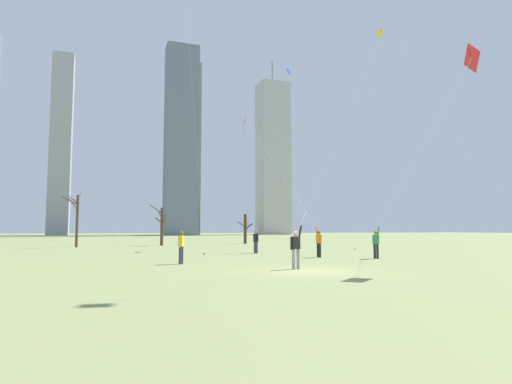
# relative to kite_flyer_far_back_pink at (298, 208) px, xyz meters

# --- Properties ---
(ground_plane) EXTENTS (400.00, 400.00, 0.00)m
(ground_plane) POSITION_rel_kite_flyer_far_back_pink_xyz_m (-4.54, -10.19, -3.13)
(ground_plane) COLOR #848E56
(kite_flyer_far_back_pink) EXTENTS (0.99, 13.13, 12.12)m
(kite_flyer_far_back_pink) POSITION_rel_kite_flyer_far_back_pink_xyz_m (0.00, 0.00, 0.00)
(kite_flyer_far_back_pink) COLOR black
(kite_flyer_far_back_pink) RESTS_ON ground
(kite_flyer_foreground_right_red) EXTENTS (0.95, 7.81, 10.14)m
(kite_flyer_foreground_right_red) POSITION_rel_kite_flyer_far_back_pink_xyz_m (2.79, -6.24, -0.40)
(kite_flyer_foreground_right_red) COLOR black
(kite_flyer_foreground_right_red) RESTS_ON ground
(kite_flyer_midfield_left_purple) EXTENTS (7.29, 3.11, 18.68)m
(kite_flyer_midfield_left_purple) POSITION_rel_kite_flyer_far_back_pink_xyz_m (-3.83, -9.63, -0.23)
(kite_flyer_midfield_left_purple) COLOR gray
(kite_flyer_midfield_left_purple) RESTS_ON ground
(bystander_strolling_midfield) EXTENTS (0.35, 0.45, 1.62)m
(bystander_strolling_midfield) POSITION_rel_kite_flyer_far_back_pink_xyz_m (-8.71, -4.89, -2.22)
(bystander_strolling_midfield) COLOR #33384C
(bystander_strolling_midfield) RESTS_ON ground
(bystander_watching_nearby) EXTENTS (0.30, 0.49, 1.62)m
(bystander_watching_nearby) POSITION_rel_kite_flyer_far_back_pink_xyz_m (-1.93, 3.06, -2.22)
(bystander_watching_nearby) COLOR #33384C
(bystander_watching_nearby) RESTS_ON ground
(distant_kite_high_overhead_orange) EXTENTS (0.84, 5.49, 22.38)m
(distant_kite_high_overhead_orange) POSITION_rel_kite_flyer_far_back_pink_xyz_m (-6.28, 7.24, 15.30)
(distant_kite_high_overhead_orange) COLOR orange
(distant_kite_high_overhead_orange) RESTS_ON ground
(distant_kite_low_near_trees_yellow) EXTENTS (5.00, 1.98, 21.13)m
(distant_kite_low_near_trees_yellow) POSITION_rel_kite_flyer_far_back_pink_xyz_m (12.14, 7.58, 15.34)
(distant_kite_low_near_trees_yellow) COLOR yellow
(distant_kite_low_near_trees_yellow) RESTS_ON ground
(distant_kite_drifting_right_blue) EXTENTS (2.38, 1.84, 18.59)m
(distant_kite_drifting_right_blue) POSITION_rel_kite_flyer_far_back_pink_xyz_m (5.95, 14.29, 12.41)
(distant_kite_drifting_right_blue) COLOR blue
(distant_kite_drifting_right_blue) RESTS_ON ground
(bare_tree_rightmost) EXTENTS (1.76, 2.88, 4.42)m
(bare_tree_rightmost) POSITION_rel_kite_flyer_far_back_pink_xyz_m (-6.15, 20.99, -0.94)
(bare_tree_rightmost) COLOR #4C3828
(bare_tree_rightmost) RESTS_ON ground
(bare_tree_left_of_center) EXTENTS (1.52, 1.54, 3.54)m
(bare_tree_left_of_center) POSITION_rel_kite_flyer_far_back_pink_xyz_m (4.17, 23.62, -1.29)
(bare_tree_left_of_center) COLOR #423326
(bare_tree_left_of_center) RESTS_ON ground
(bare_tree_center) EXTENTS (1.78, 2.99, 5.51)m
(bare_tree_center) POSITION_rel_kite_flyer_far_back_pink_xyz_m (-14.54, 19.04, -0.30)
(bare_tree_center) COLOR #4C3828
(bare_tree_center) RESTS_ON ground
(skyline_slender_spire) EXTENTS (10.28, 8.95, 61.58)m
(skyline_slender_spire) POSITION_rel_kite_flyer_far_back_pink_xyz_m (44.57, 113.97, 23.52)
(skyline_slender_spire) COLOR #B2B2B7
(skyline_slender_spire) RESTS_ON ground
(skyline_squat_block) EXTENTS (9.41, 5.58, 56.10)m
(skyline_squat_block) POSITION_rel_kite_flyer_far_back_pink_xyz_m (9.71, 99.51, 24.92)
(skyline_squat_block) COLOR slate
(skyline_squat_block) RESTS_ON ground
(skyline_mid_tower_right) EXTENTS (9.90, 8.80, 57.62)m
(skyline_mid_tower_right) POSITION_rel_kite_flyer_far_back_pink_xyz_m (13.90, 118.03, 25.68)
(skyline_mid_tower_right) COLOR gray
(skyline_mid_tower_right) RESTS_ON ground
(skyline_short_annex) EXTENTS (6.07, 7.42, 55.53)m
(skyline_short_annex) POSITION_rel_kite_flyer_far_back_pink_xyz_m (-23.82, 117.70, 24.64)
(skyline_short_annex) COLOR #9EA3AD
(skyline_short_annex) RESTS_ON ground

